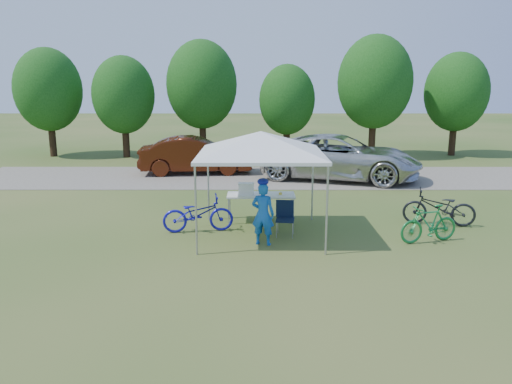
{
  "coord_description": "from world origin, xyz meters",
  "views": [
    {
      "loc": [
        -0.11,
        -12.54,
        3.97
      ],
      "look_at": [
        -0.13,
        2.0,
        0.72
      ],
      "focal_mm": 35.0,
      "sensor_mm": 36.0,
      "label": 1
    }
  ],
  "objects_px": {
    "folding_table": "(261,196)",
    "cooler": "(246,189)",
    "minivan": "(340,157)",
    "sedan": "(196,155)",
    "bike_blue": "(198,214)",
    "folding_chair": "(285,215)",
    "bike_green": "(429,224)",
    "bike_dark": "(439,207)",
    "cyclist": "(263,214)"
  },
  "relations": [
    {
      "from": "bike_blue",
      "to": "minivan",
      "type": "xyz_separation_m",
      "value": [
        4.98,
        7.31,
        0.43
      ]
    },
    {
      "from": "folding_chair",
      "to": "sedan",
      "type": "distance_m",
      "value": 9.47
    },
    {
      "from": "bike_green",
      "to": "cyclist",
      "type": "bearing_deg",
      "value": -103.95
    },
    {
      "from": "folding_table",
      "to": "minivan",
      "type": "distance_m",
      "value": 7.09
    },
    {
      "from": "folding_chair",
      "to": "bike_blue",
      "type": "relative_size",
      "value": 0.49
    },
    {
      "from": "cyclist",
      "to": "bike_blue",
      "type": "xyz_separation_m",
      "value": [
        -1.72,
        1.08,
        -0.29
      ]
    },
    {
      "from": "cyclist",
      "to": "sedan",
      "type": "distance_m",
      "value": 10.05
    },
    {
      "from": "cooler",
      "to": "sedan",
      "type": "relative_size",
      "value": 0.09
    },
    {
      "from": "folding_table",
      "to": "folding_chair",
      "type": "height_order",
      "value": "folding_chair"
    },
    {
      "from": "folding_chair",
      "to": "cyclist",
      "type": "bearing_deg",
      "value": -119.12
    },
    {
      "from": "folding_chair",
      "to": "bike_blue",
      "type": "bearing_deg",
      "value": -179.72
    },
    {
      "from": "bike_dark",
      "to": "minivan",
      "type": "xyz_separation_m",
      "value": [
        -1.69,
        6.69,
        0.41
      ]
    },
    {
      "from": "folding_table",
      "to": "cooler",
      "type": "height_order",
      "value": "cooler"
    },
    {
      "from": "folding_chair",
      "to": "minivan",
      "type": "relative_size",
      "value": 0.14
    },
    {
      "from": "folding_chair",
      "to": "bike_dark",
      "type": "height_order",
      "value": "bike_dark"
    },
    {
      "from": "cyclist",
      "to": "cooler",
      "type": "bearing_deg",
      "value": -63.5
    },
    {
      "from": "cyclist",
      "to": "minivan",
      "type": "bearing_deg",
      "value": -96.79
    },
    {
      "from": "cooler",
      "to": "minivan",
      "type": "relative_size",
      "value": 0.07
    },
    {
      "from": "cyclist",
      "to": "folding_chair",
      "type": "bearing_deg",
      "value": -111.75
    },
    {
      "from": "minivan",
      "to": "folding_chair",
      "type": "bearing_deg",
      "value": 178.01
    },
    {
      "from": "sedan",
      "to": "minivan",
      "type": "bearing_deg",
      "value": -106.84
    },
    {
      "from": "folding_chair",
      "to": "cyclist",
      "type": "xyz_separation_m",
      "value": [
        -0.59,
        -0.8,
        0.24
      ]
    },
    {
      "from": "cyclist",
      "to": "bike_blue",
      "type": "bearing_deg",
      "value": -17.67
    },
    {
      "from": "folding_table",
      "to": "bike_blue",
      "type": "xyz_separation_m",
      "value": [
        -1.69,
        -1.03,
        -0.26
      ]
    },
    {
      "from": "folding_chair",
      "to": "bike_dark",
      "type": "bearing_deg",
      "value": 18.59
    },
    {
      "from": "cooler",
      "to": "bike_green",
      "type": "height_order",
      "value": "cooler"
    },
    {
      "from": "cooler",
      "to": "sedan",
      "type": "distance_m",
      "value": 7.9
    },
    {
      "from": "bike_green",
      "to": "bike_blue",
      "type": "bearing_deg",
      "value": -115.15
    },
    {
      "from": "folding_chair",
      "to": "minivan",
      "type": "bearing_deg",
      "value": 77.67
    },
    {
      "from": "bike_blue",
      "to": "folding_chair",
      "type": "bearing_deg",
      "value": -106.19
    },
    {
      "from": "cyclist",
      "to": "minivan",
      "type": "xyz_separation_m",
      "value": [
        3.26,
        8.39,
        0.15
      ]
    },
    {
      "from": "folding_chair",
      "to": "bike_blue",
      "type": "distance_m",
      "value": 2.32
    },
    {
      "from": "folding_table",
      "to": "bike_green",
      "type": "relative_size",
      "value": 1.21
    },
    {
      "from": "bike_green",
      "to": "minivan",
      "type": "bearing_deg",
      "value": 169.75
    },
    {
      "from": "folding_table",
      "to": "cooler",
      "type": "relative_size",
      "value": 4.27
    },
    {
      "from": "cooler",
      "to": "bike_blue",
      "type": "height_order",
      "value": "cooler"
    },
    {
      "from": "folding_table",
      "to": "sedan",
      "type": "distance_m",
      "value": 8.03
    },
    {
      "from": "cyclist",
      "to": "bike_dark",
      "type": "distance_m",
      "value": 5.23
    },
    {
      "from": "folding_table",
      "to": "minivan",
      "type": "height_order",
      "value": "minivan"
    },
    {
      "from": "folding_table",
      "to": "sedan",
      "type": "height_order",
      "value": "sedan"
    },
    {
      "from": "minivan",
      "to": "sedan",
      "type": "height_order",
      "value": "minivan"
    },
    {
      "from": "sedan",
      "to": "cyclist",
      "type": "bearing_deg",
      "value": -168.9
    },
    {
      "from": "folding_table",
      "to": "minivan",
      "type": "bearing_deg",
      "value": 62.39
    },
    {
      "from": "cooler",
      "to": "sedan",
      "type": "bearing_deg",
      "value": 107.27
    },
    {
      "from": "cooler",
      "to": "folding_chair",
      "type": "bearing_deg",
      "value": -51.42
    },
    {
      "from": "folding_chair",
      "to": "sedan",
      "type": "xyz_separation_m",
      "value": [
        -3.38,
        8.84,
        0.27
      ]
    },
    {
      "from": "folding_table",
      "to": "bike_green",
      "type": "bearing_deg",
      "value": -24.67
    },
    {
      "from": "folding_chair",
      "to": "cooler",
      "type": "relative_size",
      "value": 2.01
    },
    {
      "from": "cooler",
      "to": "bike_green",
      "type": "xyz_separation_m",
      "value": [
        4.6,
        -1.92,
        -0.48
      ]
    },
    {
      "from": "sedan",
      "to": "bike_green",
      "type": "bearing_deg",
      "value": -148.77
    }
  ]
}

